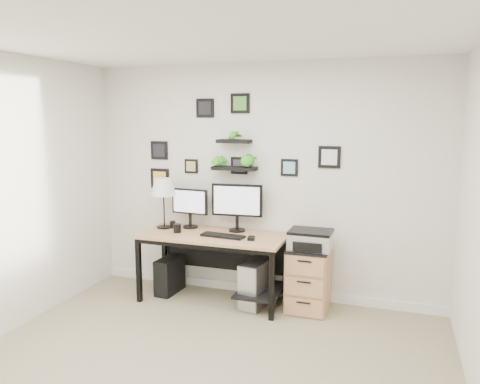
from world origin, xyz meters
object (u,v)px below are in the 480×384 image
at_px(monitor_right, 237,204).
at_px(pc_tower_grey, 256,283).
at_px(mug, 177,228).
at_px(file_cabinet, 309,278).
at_px(printer, 311,240).
at_px(monitor_left, 190,205).
at_px(table_lamp, 163,188).
at_px(pc_tower_black, 170,275).
at_px(desk, 217,245).

height_order(monitor_right, pc_tower_grey, monitor_right).
height_order(mug, file_cabinet, mug).
height_order(file_cabinet, printer, printer).
bearing_deg(pc_tower_grey, monitor_left, 167.96).
distance_m(table_lamp, pc_tower_grey, 1.49).
xyz_separation_m(mug, pc_tower_black, (-0.16, 0.10, -0.59)).
height_order(monitor_right, printer, monitor_right).
height_order(monitor_right, file_cabinet, monitor_right).
distance_m(monitor_right, mug, 0.71).
bearing_deg(table_lamp, mug, -32.80).
relative_size(desk, monitor_right, 2.79).
height_order(pc_tower_black, pc_tower_grey, pc_tower_grey).
bearing_deg(table_lamp, printer, -1.95).
xyz_separation_m(pc_tower_grey, file_cabinet, (0.55, 0.07, 0.09)).
bearing_deg(mug, desk, 10.58).
bearing_deg(pc_tower_black, mug, -28.26).
relative_size(mug, printer, 0.22).
bearing_deg(pc_tower_black, file_cabinet, 5.52).
relative_size(table_lamp, printer, 1.32).
xyz_separation_m(table_lamp, mug, (0.24, -0.15, -0.41)).
bearing_deg(table_lamp, monitor_left, 18.78).
distance_m(desk, pc_tower_black, 0.73).
xyz_separation_m(table_lamp, pc_tower_grey, (1.14, -0.09, -0.97)).
bearing_deg(table_lamp, file_cabinet, -0.48).
height_order(desk, pc_tower_black, desk).
distance_m(table_lamp, file_cabinet, 1.90).
bearing_deg(file_cabinet, monitor_left, 175.55).
relative_size(monitor_right, printer, 1.32).
bearing_deg(file_cabinet, monitor_right, 171.84).
xyz_separation_m(monitor_right, file_cabinet, (0.84, -0.12, -0.73)).
relative_size(monitor_right, file_cabinet, 0.86).
bearing_deg(monitor_left, file_cabinet, -4.45).
relative_size(monitor_left, pc_tower_black, 1.10).
relative_size(table_lamp, pc_tower_grey, 1.10).
height_order(table_lamp, pc_tower_grey, table_lamp).
bearing_deg(desk, mug, -169.42).
relative_size(mug, pc_tower_grey, 0.19).
relative_size(monitor_right, mug, 5.91).
distance_m(mug, printer, 1.47).
distance_m(pc_tower_grey, printer, 0.77).
distance_m(desk, mug, 0.48).
relative_size(table_lamp, pc_tower_black, 1.40).
bearing_deg(desk, monitor_left, 156.99).
relative_size(monitor_left, printer, 1.04).
height_order(mug, printer, printer).
xyz_separation_m(mug, printer, (1.47, 0.10, -0.03)).
bearing_deg(monitor_right, desk, -134.27).
xyz_separation_m(desk, pc_tower_black, (-0.60, 0.02, -0.42)).
xyz_separation_m(desk, monitor_left, (-0.39, 0.17, 0.39)).
distance_m(pc_tower_black, printer, 1.72).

